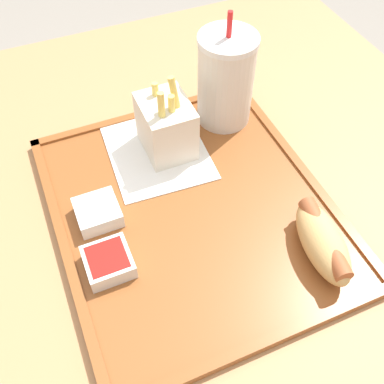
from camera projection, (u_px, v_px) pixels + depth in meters
dining_table at (197, 347)px, 0.85m from camera, size 1.01×0.91×0.75m
food_tray at (192, 209)px, 0.58m from camera, size 0.39×0.34×0.01m
paper_napkin at (158, 151)px, 0.63m from camera, size 0.16×0.14×0.00m
soda_cup at (226, 80)px, 0.63m from camera, size 0.08×0.08×0.17m
hot_dog_far at (323, 241)px, 0.51m from camera, size 0.12×0.06×0.04m
fries_carton at (166, 126)px, 0.61m from camera, size 0.08×0.06×0.12m
sauce_cup_mayo at (98, 212)px, 0.55m from camera, size 0.05×0.05×0.02m
sauce_cup_ketchup at (109, 264)px, 0.51m from camera, size 0.05×0.05×0.02m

